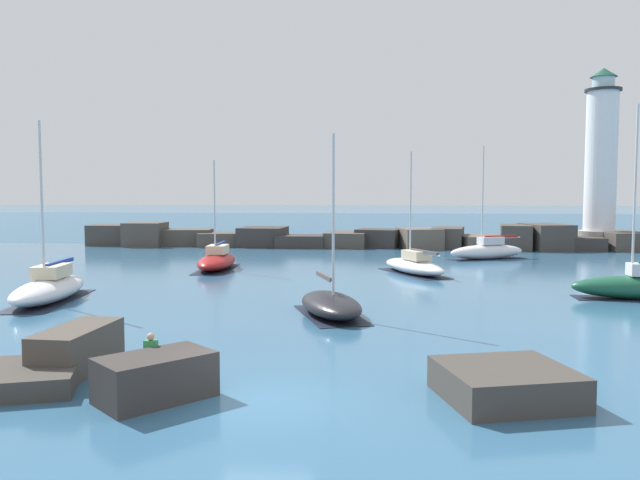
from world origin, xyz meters
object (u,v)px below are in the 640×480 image
Objects in this scene: lighthouse at (601,169)px; sailboat_moored_4 at (487,251)px; sailboat_moored_3 at (414,265)px; person_on_rocks at (151,358)px; sailboat_moored_1 at (49,288)px; sailboat_moored_0 at (217,260)px; sailboat_moored_2 at (331,304)px.

lighthouse reaches higher than sailboat_moored_4.
lighthouse is 1.90× the size of sailboat_moored_4.
sailboat_moored_3 is 27.81m from person_on_rocks.
lighthouse is at bearing 60.12° from person_on_rocks.
lighthouse reaches higher than sailboat_moored_1.
sailboat_moored_4 is (20.83, 9.35, 0.08)m from sailboat_moored_0.
lighthouse is 2.27× the size of sailboat_moored_0.
sailboat_moored_3 is at bearing -131.12° from lighthouse.
sailboat_moored_0 is 28.20m from person_on_rocks.
sailboat_moored_4 is (11.05, 25.89, 0.20)m from sailboat_moored_2.
sailboat_moored_1 is 1.12× the size of sailboat_moored_2.
sailboat_moored_3 is 5.33× the size of person_on_rocks.
sailboat_moored_0 is 19.21m from sailboat_moored_2.
sailboat_moored_1 reaches higher than sailboat_moored_0.
sailboat_moored_3 is (19.09, 13.07, -0.09)m from sailboat_moored_1.
sailboat_moored_2 is 11.82m from person_on_rocks.
sailboat_moored_0 is 0.87× the size of sailboat_moored_1.
sailboat_moored_1 is at bearing -108.93° from sailboat_moored_0.
sailboat_moored_2 is (-23.94, -37.73, -7.51)m from lighthouse.
sailboat_moored_0 is at bearing 71.07° from sailboat_moored_1.
person_on_rocks is at bearing -119.88° from lighthouse.
sailboat_moored_4 reaches higher than sailboat_moored_1.
lighthouse is at bearing 42.57° from sailboat_moored_4.
sailboat_moored_4 is 39.95m from person_on_rocks.
sailboat_moored_2 reaches higher than person_on_rocks.
sailboat_moored_2 is 16.01m from sailboat_moored_3.
sailboat_moored_0 is at bearing -155.83° from sailboat_moored_4.
sailboat_moored_2 is 28.15m from sailboat_moored_4.
sailboat_moored_1 is 5.77× the size of person_on_rocks.
sailboat_moored_0 is at bearing -147.85° from lighthouse.
sailboat_moored_2 is 0.86× the size of sailboat_moored_4.
sailboat_moored_2 is at bearing -59.40° from sailboat_moored_0.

